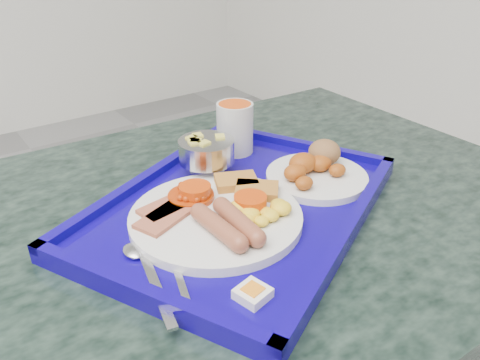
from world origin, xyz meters
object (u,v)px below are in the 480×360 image
(tray, at_px, (240,206))
(juice_cup, at_px, (235,126))
(main_plate, at_px, (221,213))
(fruit_bowl, at_px, (206,151))
(bread_plate, at_px, (316,169))
(table, at_px, (214,301))

(tray, distance_m, juice_cup, 0.20)
(main_plate, bearing_deg, fruit_bowl, 64.80)
(tray, bearing_deg, main_plate, -154.94)
(bread_plate, bearing_deg, main_plate, -176.70)
(main_plate, relative_size, bread_plate, 1.47)
(main_plate, xyz_separation_m, fruit_bowl, (0.07, 0.14, 0.03))
(table, bearing_deg, fruit_bowl, 60.28)
(tray, relative_size, main_plate, 2.40)
(main_plate, bearing_deg, table, 72.64)
(bread_plate, height_order, fruit_bowl, fruit_bowl)
(table, xyz_separation_m, main_plate, (-0.02, -0.05, 0.22))
(main_plate, distance_m, juice_cup, 0.25)
(fruit_bowl, bearing_deg, table, -119.72)
(table, xyz_separation_m, bread_plate, (0.19, -0.04, 0.23))
(tray, bearing_deg, bread_plate, -5.01)
(main_plate, relative_size, fruit_bowl, 2.64)
(bread_plate, distance_m, fruit_bowl, 0.19)
(tray, bearing_deg, juice_cup, 56.36)
(tray, distance_m, main_plate, 0.06)
(main_plate, relative_size, juice_cup, 2.63)
(table, relative_size, tray, 2.01)
(table, bearing_deg, juice_cup, 42.49)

